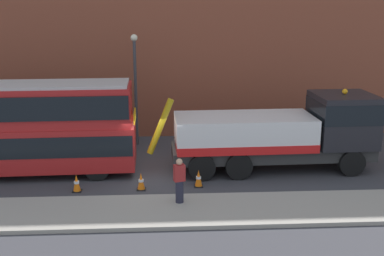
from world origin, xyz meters
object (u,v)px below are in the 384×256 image
at_px(double_decker_bus, 7,125).
at_px(street_lamp, 135,80).
at_px(traffic_cone_near_bus, 77,184).
at_px(traffic_cone_midway, 141,182).
at_px(traffic_cone_near_truck, 199,179).
at_px(recovery_tow_truck, 283,132).
at_px(pedestrian_bystander, 179,181).

height_order(double_decker_bus, street_lamp, street_lamp).
bearing_deg(traffic_cone_near_bus, traffic_cone_midway, 1.16).
xyz_separation_m(traffic_cone_midway, traffic_cone_near_truck, (2.35, 0.21, 0.00)).
xyz_separation_m(recovery_tow_truck, traffic_cone_near_truck, (-3.93, -1.94, -1.42)).
distance_m(recovery_tow_truck, traffic_cone_near_truck, 4.61).
distance_m(pedestrian_bystander, traffic_cone_near_bus, 4.44).
xyz_separation_m(pedestrian_bystander, traffic_cone_near_bus, (-4.09, 1.62, -0.64)).
distance_m(traffic_cone_near_truck, street_lamp, 7.47).
xyz_separation_m(double_decker_bus, traffic_cone_near_bus, (3.27, -2.19, -1.89)).
bearing_deg(traffic_cone_near_bus, recovery_tow_truck, 13.97).
bearing_deg(recovery_tow_truck, double_decker_bus, 178.29).
height_order(recovery_tow_truck, street_lamp, street_lamp).
bearing_deg(double_decker_bus, recovery_tow_truck, -1.71).
relative_size(traffic_cone_midway, traffic_cone_near_truck, 1.00).
height_order(traffic_cone_midway, traffic_cone_near_truck, same).
distance_m(recovery_tow_truck, traffic_cone_midway, 6.79).
bearing_deg(traffic_cone_midway, pedestrian_bystander, -47.87).
relative_size(recovery_tow_truck, pedestrian_bystander, 5.95).
bearing_deg(street_lamp, traffic_cone_midway, -85.37).
distance_m(recovery_tow_truck, street_lamp, 8.17).
distance_m(recovery_tow_truck, pedestrian_bystander, 6.16).
bearing_deg(traffic_cone_midway, traffic_cone_near_truck, 5.04).
xyz_separation_m(pedestrian_bystander, traffic_cone_midway, (-1.51, 1.67, -0.64)).
distance_m(traffic_cone_near_bus, traffic_cone_midway, 2.58).
height_order(traffic_cone_near_truck, street_lamp, street_lamp).
relative_size(traffic_cone_near_bus, traffic_cone_midway, 1.00).
bearing_deg(traffic_cone_near_bus, double_decker_bus, 146.21).
height_order(double_decker_bus, pedestrian_bystander, double_decker_bus).
bearing_deg(traffic_cone_midway, street_lamp, 94.63).
relative_size(pedestrian_bystander, traffic_cone_near_bus, 2.38).
xyz_separation_m(recovery_tow_truck, double_decker_bus, (-12.13, -0.01, 0.47)).
bearing_deg(traffic_cone_near_bus, traffic_cone_near_truck, 3.01).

